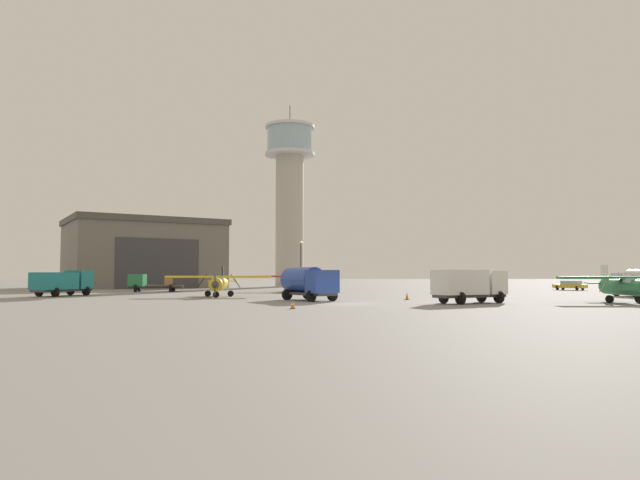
{
  "coord_description": "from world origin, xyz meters",
  "views": [
    {
      "loc": [
        -4.15,
        -46.19,
        2.47
      ],
      "look_at": [
        -1.24,
        16.23,
        6.15
      ],
      "focal_mm": 31.83,
      "sensor_mm": 36.0,
      "label": 1
    }
  ],
  "objects_px": {
    "truck_box_white": "(469,284)",
    "car_yellow": "(570,285)",
    "truck_box_teal": "(63,282)",
    "light_post_east": "(301,260)",
    "airplane_yellow": "(219,282)",
    "airplane_red": "(295,281)",
    "traffic_cone_near_left": "(407,296)",
    "control_tower": "(290,189)",
    "truck_flatbed_green": "(148,283)",
    "traffic_cone_near_right": "(293,305)",
    "truck_fuel_tanker_silver": "(637,281)",
    "truck_fuel_tanker_blue": "(308,282)",
    "airplane_green": "(625,285)",
    "traffic_cone_mid_apron": "(450,295)"
  },
  "relations": [
    {
      "from": "truck_box_teal",
      "to": "truck_box_white",
      "type": "xyz_separation_m",
      "value": [
        39.61,
        -16.91,
        0.03
      ]
    },
    {
      "from": "truck_fuel_tanker_silver",
      "to": "control_tower",
      "type": "bearing_deg",
      "value": 41.59
    },
    {
      "from": "traffic_cone_mid_apron",
      "to": "truck_flatbed_green",
      "type": "bearing_deg",
      "value": 148.97
    },
    {
      "from": "truck_fuel_tanker_blue",
      "to": "traffic_cone_near_right",
      "type": "height_order",
      "value": "truck_fuel_tanker_blue"
    },
    {
      "from": "airplane_yellow",
      "to": "traffic_cone_mid_apron",
      "type": "relative_size",
      "value": 15.17
    },
    {
      "from": "airplane_yellow",
      "to": "truck_flatbed_green",
      "type": "bearing_deg",
      "value": -146.11
    },
    {
      "from": "traffic_cone_near_right",
      "to": "truck_fuel_tanker_silver",
      "type": "bearing_deg",
      "value": 26.77
    },
    {
      "from": "traffic_cone_near_left",
      "to": "truck_fuel_tanker_blue",
      "type": "bearing_deg",
      "value": -172.75
    },
    {
      "from": "light_post_east",
      "to": "truck_box_white",
      "type": "bearing_deg",
      "value": -72.23
    },
    {
      "from": "truck_box_teal",
      "to": "truck_box_white",
      "type": "height_order",
      "value": "truck_box_teal"
    },
    {
      "from": "truck_fuel_tanker_silver",
      "to": "airplane_red",
      "type": "bearing_deg",
      "value": 68.2
    },
    {
      "from": "airplane_red",
      "to": "light_post_east",
      "type": "bearing_deg",
      "value": 179.87
    },
    {
      "from": "airplane_yellow",
      "to": "traffic_cone_mid_apron",
      "type": "xyz_separation_m",
      "value": [
        23.44,
        -4.4,
        -1.15
      ]
    },
    {
      "from": "car_yellow",
      "to": "traffic_cone_mid_apron",
      "type": "distance_m",
      "value": 35.98
    },
    {
      "from": "truck_box_teal",
      "to": "airplane_red",
      "type": "bearing_deg",
      "value": -38.98
    },
    {
      "from": "truck_box_teal",
      "to": "traffic_cone_near_left",
      "type": "xyz_separation_m",
      "value": [
        35.8,
        -10.19,
        -1.21
      ]
    },
    {
      "from": "airplane_yellow",
      "to": "truck_flatbed_green",
      "type": "relative_size",
      "value": 1.55
    },
    {
      "from": "truck_fuel_tanker_blue",
      "to": "truck_box_white",
      "type": "distance_m",
      "value": 14.26
    },
    {
      "from": "airplane_red",
      "to": "truck_fuel_tanker_blue",
      "type": "relative_size",
      "value": 1.64
    },
    {
      "from": "truck_fuel_tanker_silver",
      "to": "light_post_east",
      "type": "distance_m",
      "value": 46.1
    },
    {
      "from": "truck_flatbed_green",
      "to": "traffic_cone_near_left",
      "type": "bearing_deg",
      "value": 140.91
    },
    {
      "from": "truck_fuel_tanker_blue",
      "to": "airplane_red",
      "type": "bearing_deg",
      "value": 151.21
    },
    {
      "from": "truck_box_white",
      "to": "truck_flatbed_green",
      "type": "bearing_deg",
      "value": 111.66
    },
    {
      "from": "airplane_yellow",
      "to": "truck_box_white",
      "type": "height_order",
      "value": "airplane_yellow"
    },
    {
      "from": "truck_box_white",
      "to": "traffic_cone_mid_apron",
      "type": "relative_size",
      "value": 9.43
    },
    {
      "from": "truck_fuel_tanker_blue",
      "to": "traffic_cone_near_right",
      "type": "relative_size",
      "value": 11.82
    },
    {
      "from": "truck_box_white",
      "to": "car_yellow",
      "type": "relative_size",
      "value": 1.43
    },
    {
      "from": "airplane_yellow",
      "to": "car_yellow",
      "type": "bearing_deg",
      "value": 112.78
    },
    {
      "from": "car_yellow",
      "to": "airplane_red",
      "type": "bearing_deg",
      "value": 63.24
    },
    {
      "from": "airplane_yellow",
      "to": "airplane_red",
      "type": "bearing_deg",
      "value": 151.05
    },
    {
      "from": "traffic_cone_near_right",
      "to": "truck_flatbed_green",
      "type": "bearing_deg",
      "value": 117.42
    },
    {
      "from": "airplane_yellow",
      "to": "truck_fuel_tanker_blue",
      "type": "height_order",
      "value": "airplane_yellow"
    },
    {
      "from": "truck_fuel_tanker_blue",
      "to": "truck_box_white",
      "type": "relative_size",
      "value": 0.97
    },
    {
      "from": "traffic_cone_near_left",
      "to": "traffic_cone_mid_apron",
      "type": "bearing_deg",
      "value": 32.08
    },
    {
      "from": "control_tower",
      "to": "truck_flatbed_green",
      "type": "bearing_deg",
      "value": -122.15
    },
    {
      "from": "truck_flatbed_green",
      "to": "car_yellow",
      "type": "bearing_deg",
      "value": -175.87
    },
    {
      "from": "car_yellow",
      "to": "truck_box_white",
      "type": "bearing_deg",
      "value": 108.25
    },
    {
      "from": "airplane_green",
      "to": "truck_box_white",
      "type": "bearing_deg",
      "value": -86.3
    },
    {
      "from": "truck_fuel_tanker_silver",
      "to": "traffic_cone_mid_apron",
      "type": "xyz_separation_m",
      "value": [
        -20.37,
        -1.81,
        -1.26
      ]
    },
    {
      "from": "truck_box_teal",
      "to": "light_post_east",
      "type": "distance_m",
      "value": 36.21
    },
    {
      "from": "light_post_east",
      "to": "airplane_green",
      "type": "bearing_deg",
      "value": -57.87
    },
    {
      "from": "car_yellow",
      "to": "traffic_cone_near_left",
      "type": "distance_m",
      "value": 41.68
    },
    {
      "from": "light_post_east",
      "to": "traffic_cone_mid_apron",
      "type": "bearing_deg",
      "value": -65.53
    },
    {
      "from": "truck_flatbed_green",
      "to": "light_post_east",
      "type": "distance_m",
      "value": 23.46
    },
    {
      "from": "airplane_red",
      "to": "truck_box_teal",
      "type": "distance_m",
      "value": 28.35
    },
    {
      "from": "truck_box_white",
      "to": "traffic_cone_near_right",
      "type": "relative_size",
      "value": 12.19
    },
    {
      "from": "airplane_yellow",
      "to": "traffic_cone_near_left",
      "type": "bearing_deg",
      "value": 66.93
    },
    {
      "from": "airplane_red",
      "to": "traffic_cone_near_right",
      "type": "xyz_separation_m",
      "value": [
        -0.31,
        -36.01,
        -1.21
      ]
    },
    {
      "from": "truck_fuel_tanker_silver",
      "to": "truck_flatbed_green",
      "type": "xyz_separation_m",
      "value": [
        -55.45,
        19.3,
        -0.45
      ]
    },
    {
      "from": "airplane_green",
      "to": "airplane_red",
      "type": "distance_m",
      "value": 40.32
    }
  ]
}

